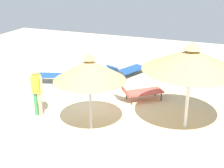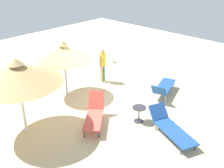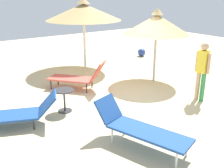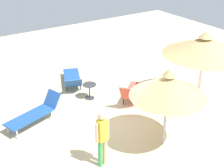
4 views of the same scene
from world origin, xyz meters
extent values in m
cube|color=beige|center=(0.00, 0.00, -0.05)|extent=(24.00, 24.00, 0.10)
cylinder|color=white|center=(-0.31, -3.40, 1.13)|extent=(0.10, 0.10, 2.27)
cone|color=tan|center=(-0.31, -3.40, 2.29)|extent=(2.98, 2.98, 0.64)
cone|color=tan|center=(-0.31, -3.40, 2.71)|extent=(0.54, 0.54, 0.22)
cylinder|color=#B2B2B7|center=(-1.53, -0.59, 1.04)|extent=(0.08, 0.08, 2.09)
cone|color=tan|center=(-1.53, -0.59, 2.01)|extent=(2.24, 2.24, 0.65)
cone|color=tan|center=(-1.53, -0.59, 2.43)|extent=(0.40, 0.40, 0.22)
cube|color=#CC4C3F|center=(1.28, -1.55, 0.34)|extent=(1.42, 1.53, 0.05)
cylinder|color=#2D2D33|center=(1.88, -1.86, 0.16)|extent=(0.04, 0.04, 0.32)
cylinder|color=#2D2D33|center=(1.48, -2.19, 0.16)|extent=(0.04, 0.04, 0.32)
cylinder|color=#2D2D33|center=(1.08, -0.90, 0.16)|extent=(0.04, 0.04, 0.32)
cylinder|color=#2D2D33|center=(0.69, -1.23, 0.16)|extent=(0.04, 0.04, 0.32)
cube|color=#CC4C3F|center=(0.69, -0.84, 0.68)|extent=(0.73, 0.71, 0.64)
cube|color=#1E478C|center=(3.84, -0.13, 0.28)|extent=(1.88, 1.29, 0.05)
cylinder|color=#2D2D33|center=(4.63, -0.15, 0.13)|extent=(0.04, 0.04, 0.26)
cylinder|color=#2D2D33|center=(4.42, -0.67, 0.13)|extent=(0.04, 0.04, 0.26)
cylinder|color=#2D2D33|center=(3.27, 0.41, 0.13)|extent=(0.04, 0.04, 0.26)
cylinder|color=#2D2D33|center=(3.05, -0.11, 0.13)|extent=(0.04, 0.04, 0.26)
cube|color=#1E478C|center=(2.84, 0.29, 0.53)|extent=(0.66, 0.79, 0.48)
cube|color=#1E478C|center=(1.64, 2.55, 0.37)|extent=(1.11, 1.83, 0.05)
cylinder|color=silver|center=(1.18, 3.16, 0.17)|extent=(0.04, 0.04, 0.35)
cylinder|color=silver|center=(1.66, 3.32, 0.17)|extent=(0.04, 0.04, 0.35)
cylinder|color=silver|center=(1.62, 1.78, 0.17)|extent=(0.04, 0.04, 0.35)
cylinder|color=silver|center=(2.11, 1.94, 0.17)|extent=(0.04, 0.04, 0.35)
cube|color=#1E478C|center=(1.96, 1.58, 0.63)|extent=(0.69, 0.53, 0.49)
cylinder|color=tan|center=(-1.34, 1.44, 0.43)|extent=(0.13, 0.13, 0.86)
cylinder|color=#338C4C|center=(-1.35, 1.61, 0.43)|extent=(0.13, 0.13, 0.86)
cube|color=yellow|center=(-1.34, 1.53, 1.18)|extent=(0.24, 0.29, 0.64)
sphere|color=tan|center=(-1.34, 1.53, 1.62)|extent=(0.23, 0.23, 0.23)
cylinder|color=tan|center=(-1.33, 1.34, 1.16)|extent=(0.09, 0.09, 0.59)
cylinder|color=tan|center=(-1.36, 1.71, 1.16)|extent=(0.09, 0.09, 0.59)
cylinder|color=#2D2D33|center=(2.23, -0.09, 0.60)|extent=(0.54, 0.54, 0.02)
cylinder|color=#2D2D33|center=(2.23, -0.09, 0.29)|extent=(0.05, 0.05, 0.59)
cylinder|color=#2D2D33|center=(2.23, -0.09, 0.01)|extent=(0.38, 0.38, 0.02)
camera|label=1|loc=(-9.52, -4.45, 4.96)|focal=49.65mm
camera|label=2|loc=(7.58, -7.24, 5.84)|focal=43.88mm
camera|label=3|loc=(4.94, 5.93, 3.07)|focal=42.22mm
camera|label=4|loc=(-7.36, 5.16, 6.08)|focal=50.64mm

